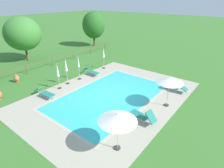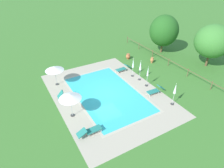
% 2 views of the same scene
% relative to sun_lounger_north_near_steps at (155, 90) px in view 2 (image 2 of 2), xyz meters
% --- Properties ---
extents(ground_plane, '(160.00, 160.00, 0.00)m').
position_rel_sun_lounger_north_near_steps_xyz_m(ground_plane, '(-2.41, -4.41, -0.37)').
color(ground_plane, '#3D752D').
extents(pool_deck_paving, '(14.27, 10.36, 0.01)m').
position_rel_sun_lounger_north_near_steps_xyz_m(pool_deck_paving, '(-2.41, -4.41, -0.37)').
color(pool_deck_paving, '#B2A893').
rests_on(pool_deck_paving, ground).
extents(swimming_pool_water, '(9.85, 5.94, 0.01)m').
position_rel_sun_lounger_north_near_steps_xyz_m(swimming_pool_water, '(-2.41, -4.41, -0.37)').
color(swimming_pool_water, '#38C6D1').
rests_on(swimming_pool_water, ground).
extents(pool_coping_rim, '(10.33, 6.42, 0.01)m').
position_rel_sun_lounger_north_near_steps_xyz_m(pool_coping_rim, '(-2.41, -4.41, -0.36)').
color(pool_coping_rim, '#C0B59F').
rests_on(pool_coping_rim, ground).
extents(sun_lounger_north_near_steps, '(0.67, 2.02, 0.84)m').
position_rel_sun_lounger_north_near_steps_xyz_m(sun_lounger_north_near_steps, '(0.00, 0.00, 0.00)').
color(sun_lounger_north_near_steps, '#237A70').
rests_on(sun_lounger_north_near_steps, ground).
extents(sun_lounger_north_mid, '(0.65, 2.09, 0.71)m').
position_rel_sun_lounger_north_near_steps_xyz_m(sun_lounger_north_mid, '(1.82, -8.22, -0.02)').
color(sun_lounger_north_mid, '#237A70').
rests_on(sun_lounger_north_mid, ground).
extents(sun_lounger_north_far, '(0.71, 2.07, 0.78)m').
position_rel_sun_lounger_north_near_steps_xyz_m(sun_lounger_north_far, '(-5.77, -0.32, -0.01)').
color(sun_lounger_north_far, '#237A70').
rests_on(sun_lounger_north_far, ground).
extents(sun_lounger_north_end, '(0.83, 1.94, 0.97)m').
position_rel_sun_lounger_north_near_steps_xyz_m(sun_lounger_north_end, '(-3.73, -8.22, 0.02)').
color(sun_lounger_north_end, '#237A70').
rests_on(sun_lounger_north_end, ground).
extents(patio_umbrella_open_foreground, '(2.00, 2.00, 2.27)m').
position_rel_sun_lounger_north_near_steps_xyz_m(patio_umbrella_open_foreground, '(-6.75, -8.41, 1.64)').
color(patio_umbrella_open_foreground, '#383838').
rests_on(patio_umbrella_open_foreground, ground).
extents(patio_umbrella_open_by_bench, '(1.94, 1.94, 2.40)m').
position_rel_sun_lounger_north_near_steps_xyz_m(patio_umbrella_open_by_bench, '(-0.96, -8.71, 1.76)').
color(patio_umbrella_open_by_bench, '#383838').
rests_on(patio_umbrella_open_by_bench, ground).
extents(patio_umbrella_closed_row_west, '(0.32, 0.32, 2.39)m').
position_rel_sun_lounger_north_near_steps_xyz_m(patio_umbrella_closed_row_west, '(2.27, 0.23, 1.25)').
color(patio_umbrella_closed_row_west, '#383838').
rests_on(patio_umbrella_closed_row_west, ground).
extents(patio_umbrella_closed_row_mid_west, '(0.32, 0.32, 2.49)m').
position_rel_sun_lounger_north_near_steps_xyz_m(patio_umbrella_closed_row_mid_west, '(-3.01, 0.20, 1.29)').
color(patio_umbrella_closed_row_mid_west, '#383838').
rests_on(patio_umbrella_closed_row_mid_west, ground).
extents(patio_umbrella_closed_row_centre, '(0.32, 0.32, 2.38)m').
position_rel_sun_lounger_north_near_steps_xyz_m(patio_umbrella_closed_row_centre, '(-4.10, -0.01, 1.17)').
color(patio_umbrella_closed_row_centre, '#383838').
rests_on(patio_umbrella_closed_row_centre, ground).
extents(patio_umbrella_closed_row_mid_east, '(0.32, 0.32, 2.44)m').
position_rel_sun_lounger_north_near_steps_xyz_m(patio_umbrella_closed_row_mid_east, '(-1.58, 0.12, 1.19)').
color(patio_umbrella_closed_row_mid_east, '#383838').
rests_on(patio_umbrella_closed_row_mid_east, ground).
extents(terracotta_urn_near_fence, '(0.62, 0.62, 0.76)m').
position_rel_sun_lounger_north_near_steps_xyz_m(terracotta_urn_near_fence, '(-8.36, 2.18, 0.04)').
color(terracotta_urn_near_fence, '#B7663D').
rests_on(terracotta_urn_near_fence, ground).
extents(terracotta_urn_by_tree, '(0.46, 0.46, 0.76)m').
position_rel_sun_lounger_north_near_steps_xyz_m(terracotta_urn_by_tree, '(-5.78, 4.33, 0.04)').
color(terracotta_urn_by_tree, '#C67547').
rests_on(terracotta_urn_by_tree, ground).
extents(perimeter_fence, '(22.74, 0.08, 1.05)m').
position_rel_sun_lounger_north_near_steps_xyz_m(perimeter_fence, '(-2.42, 5.64, 0.32)').
color(perimeter_fence, brown).
rests_on(perimeter_fence, ground).
extents(tree_far_west, '(4.36, 4.36, 5.43)m').
position_rel_sun_lounger_north_near_steps_xyz_m(tree_far_west, '(-1.52, 9.91, 3.02)').
color(tree_far_west, brown).
rests_on(tree_far_west, ground).
extents(tree_centre, '(4.09, 4.09, 5.48)m').
position_rel_sun_lounger_north_near_steps_xyz_m(tree_centre, '(-7.90, 7.85, 2.90)').
color(tree_centre, brown).
rests_on(tree_centre, ground).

